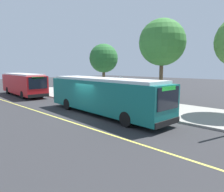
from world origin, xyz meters
name	(u,v)px	position (x,y,z in m)	size (l,w,h in m)	color
ground_plane	(87,115)	(0.00, 0.00, 0.00)	(120.00, 120.00, 0.00)	#2B2B2D
sidewalk_curb	(133,104)	(0.00, 6.00, 0.07)	(44.00, 6.40, 0.15)	gray
lane_stripe_center	(63,119)	(0.00, -2.20, 0.00)	(36.00, 0.14, 0.01)	#E0D64C
transit_bus_main	(103,95)	(0.87, 1.01, 1.62)	(12.27, 3.29, 2.95)	#146B66
transit_bus_second	(23,84)	(-15.10, 1.21, 1.62)	(10.64, 3.34, 2.95)	red
bus_shelter	(122,85)	(-1.73, 6.15, 1.92)	(2.90, 1.60, 2.48)	#333338
waiting_bench	(126,97)	(-1.29, 6.28, 0.63)	(1.60, 0.48, 0.95)	brown
route_sign_post	(121,88)	(0.30, 3.77, 1.96)	(0.44, 0.08, 2.80)	#333338
pedestrian_commuter	(111,93)	(-1.99, 4.82, 1.12)	(0.24, 0.40, 1.69)	#282D47
street_tree_upstreet	(162,43)	(2.15, 7.51, 6.11)	(4.41, 4.41, 8.19)	brown
street_tree_downstreet	(104,59)	(-5.87, 7.39, 4.85)	(3.49, 3.49, 6.48)	brown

